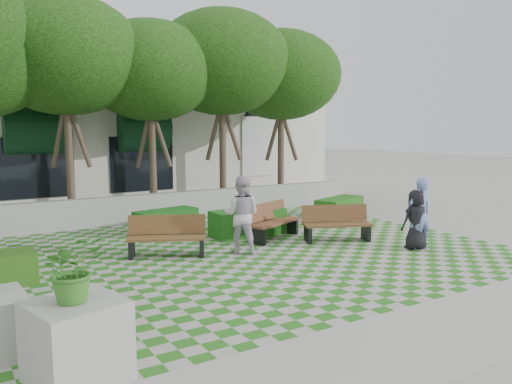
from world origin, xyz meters
TOP-DOWN VIEW (x-y plane):
  - ground at (0.00, 0.00)m, footprint 90.00×90.00m
  - lawn at (0.00, 1.00)m, footprint 12.00×12.00m
  - sidewalk_south at (0.00, -4.70)m, footprint 16.00×2.00m
  - retaining_wall at (0.00, 6.20)m, footprint 15.00×0.36m
  - bench_east at (2.64, 0.82)m, footprint 1.91×1.28m
  - bench_mid at (1.29, 1.96)m, footprint 1.96×1.31m
  - bench_west at (-1.87, 1.70)m, footprint 1.92×1.32m
  - hedge_east at (4.96, 3.33)m, footprint 2.15×1.44m
  - hedge_midright at (0.95, 2.66)m, footprint 2.12×0.86m
  - hedge_midleft at (-0.81, 4.40)m, footprint 1.95×1.08m
  - planter_front at (-5.02, -3.32)m, footprint 1.21×1.21m
  - person_blue at (3.80, -0.98)m, footprint 0.72×0.52m
  - person_dark at (3.69, -0.95)m, footprint 0.82×0.62m
  - person_white at (-0.21, 1.03)m, footprint 1.16×1.15m
  - tree_row at (-1.86, 5.95)m, footprint 17.70×13.40m
  - building at (0.93, 14.08)m, footprint 18.00×8.92m

SIDE VIEW (x-z plane):
  - ground at x=0.00m, z-range 0.00..0.00m
  - sidewalk_south at x=0.00m, z-range 0.00..0.01m
  - lawn at x=0.00m, z-range 0.01..0.01m
  - hedge_midleft at x=-0.81m, z-range 0.00..0.65m
  - hedge_east at x=4.96m, z-range 0.00..0.70m
  - hedge_midright at x=0.95m, z-range 0.00..0.74m
  - retaining_wall at x=0.00m, z-range 0.00..0.90m
  - bench_east at x=2.64m, z-range -0.02..0.94m
  - bench_west at x=-1.87m, z-range -0.02..0.95m
  - bench_mid at x=1.29m, z-range -0.02..0.97m
  - planter_front at x=-5.02m, z-range -0.17..1.62m
  - person_dark at x=3.69m, z-range 0.00..1.51m
  - person_blue at x=3.80m, z-range 0.00..1.81m
  - person_white at x=-0.21m, z-range 0.00..1.89m
  - building at x=0.93m, z-range -0.06..5.09m
  - tree_row at x=-1.86m, z-range 1.47..8.88m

